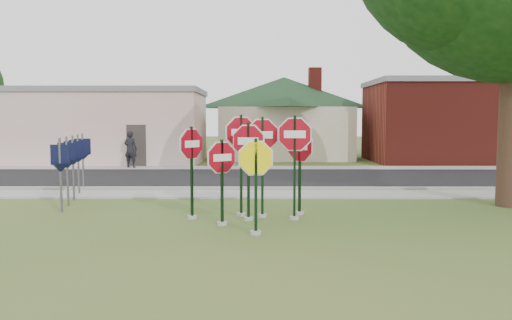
{
  "coord_description": "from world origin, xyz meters",
  "views": [
    {
      "loc": [
        0.27,
        -10.73,
        2.52
      ],
      "look_at": [
        0.23,
        2.0,
        1.46
      ],
      "focal_mm": 35.0,
      "sensor_mm": 36.0,
      "label": 1
    }
  ],
  "objects_px": {
    "stop_sign_yellow": "(256,175)",
    "pedestrian": "(131,149)",
    "stop_sign_center": "(248,157)",
    "stop_sign_left": "(222,172)"
  },
  "relations": [
    {
      "from": "stop_sign_center",
      "to": "stop_sign_left",
      "type": "height_order",
      "value": "stop_sign_center"
    },
    {
      "from": "stop_sign_yellow",
      "to": "stop_sign_left",
      "type": "xyz_separation_m",
      "value": [
        -0.8,
        0.95,
        -0.04
      ]
    },
    {
      "from": "stop_sign_center",
      "to": "pedestrian",
      "type": "distance_m",
      "value": 14.12
    },
    {
      "from": "stop_sign_left",
      "to": "stop_sign_yellow",
      "type": "bearing_deg",
      "value": -49.88
    },
    {
      "from": "stop_sign_yellow",
      "to": "stop_sign_left",
      "type": "relative_size",
      "value": 1.03
    },
    {
      "from": "stop_sign_yellow",
      "to": "stop_sign_left",
      "type": "height_order",
      "value": "stop_sign_yellow"
    },
    {
      "from": "stop_sign_left",
      "to": "pedestrian",
      "type": "xyz_separation_m",
      "value": [
        -5.53,
        13.28,
        -0.29
      ]
    },
    {
      "from": "pedestrian",
      "to": "stop_sign_left",
      "type": "bearing_deg",
      "value": 124.92
    },
    {
      "from": "stop_sign_yellow",
      "to": "pedestrian",
      "type": "height_order",
      "value": "stop_sign_yellow"
    },
    {
      "from": "stop_sign_yellow",
      "to": "stop_sign_left",
      "type": "bearing_deg",
      "value": 130.12
    }
  ]
}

